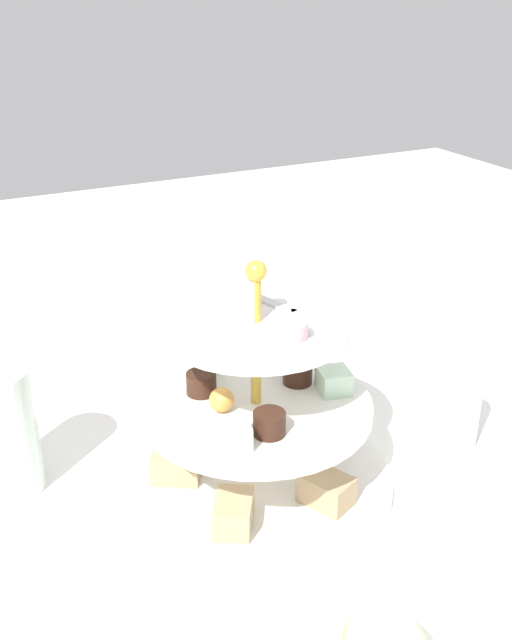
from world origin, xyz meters
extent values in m
plane|color=white|center=(0.00, 0.00, 0.00)|extent=(2.40, 2.40, 0.00)
cylinder|color=white|center=(0.00, 0.00, 0.01)|extent=(0.28, 0.28, 0.01)
cylinder|color=white|center=(0.00, 0.00, 0.09)|extent=(0.23, 0.23, 0.01)
cylinder|color=white|center=(0.00, 0.00, 0.18)|extent=(0.18, 0.18, 0.01)
cylinder|color=gold|center=(0.00, 0.00, 0.12)|extent=(0.01, 0.01, 0.23)
sphere|color=gold|center=(0.00, 0.00, 0.23)|extent=(0.02, 0.02, 0.02)
cube|color=tan|center=(0.03, 0.07, 0.03)|extent=(0.05, 0.06, 0.03)
cube|color=tan|center=(-0.06, 0.05, 0.03)|extent=(0.06, 0.05, 0.03)
cube|color=tan|center=(-0.07, -0.04, 0.03)|extent=(0.06, 0.05, 0.03)
cube|color=tan|center=(0.02, -0.08, 0.03)|extent=(0.04, 0.05, 0.03)
cube|color=tan|center=(0.08, -0.01, 0.03)|extent=(0.05, 0.04, 0.03)
cylinder|color=#E5C660|center=(0.03, -0.02, 0.02)|extent=(0.04, 0.04, 0.01)
cylinder|color=#381E14|center=(-0.06, 0.01, 0.11)|extent=(0.03, 0.03, 0.02)
cylinder|color=#381E14|center=(0.02, -0.05, 0.11)|extent=(0.03, 0.03, 0.02)
cylinder|color=#381E14|center=(0.04, 0.04, 0.11)|extent=(0.03, 0.03, 0.02)
cube|color=silver|center=(0.08, 0.02, 0.11)|extent=(0.04, 0.04, 0.02)
cube|color=silver|center=(-0.06, 0.05, 0.11)|extent=(0.03, 0.03, 0.02)
cube|color=silver|center=(-0.02, -0.08, 0.11)|extent=(0.04, 0.04, 0.02)
sphere|color=gold|center=(0.00, 0.04, 0.11)|extent=(0.02, 0.02, 0.02)
cylinder|color=#F2B7C1|center=(-0.05, -0.01, 0.19)|extent=(0.03, 0.03, 0.02)
cylinder|color=#F2B7C1|center=(0.05, 0.01, 0.19)|extent=(0.03, 0.03, 0.02)
cylinder|color=white|center=(0.01, 0.01, 0.20)|extent=(0.04, 0.04, 0.04)
cube|color=silver|center=(-0.04, -0.03, 0.19)|extent=(0.09, 0.04, 0.00)
cube|color=silver|center=(0.04, -0.03, 0.19)|extent=(0.09, 0.03, 0.00)
cylinder|color=silver|center=(0.11, 0.23, 0.07)|extent=(0.07, 0.07, 0.13)
cylinder|color=silver|center=(-0.23, -0.10, 0.04)|extent=(0.06, 0.06, 0.08)
cube|color=silver|center=(0.29, -0.08, 0.00)|extent=(0.09, 0.16, 0.00)
cylinder|color=silver|center=(-0.03, -0.22, 0.05)|extent=(0.06, 0.06, 0.10)
camera|label=1|loc=(-0.57, 0.28, 0.48)|focal=42.55mm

